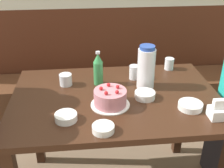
{
  "coord_description": "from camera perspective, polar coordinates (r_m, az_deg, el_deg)",
  "views": [
    {
      "loc": [
        -0.17,
        -1.38,
        1.56
      ],
      "look_at": [
        -0.02,
        0.05,
        0.8
      ],
      "focal_mm": 45.0,
      "sensor_mm": 36.0,
      "label": 1
    }
  ],
  "objects": [
    {
      "name": "bench_seat",
      "position": [
        2.58,
        -1.44,
        -3.4
      ],
      "size": [
        2.5,
        0.38,
        0.45
      ],
      "color": "#56331E",
      "rests_on": "ground_plane"
    },
    {
      "name": "dining_table",
      "position": [
        1.66,
        0.76,
        -5.6
      ],
      "size": [
        1.18,
        0.8,
        0.75
      ],
      "color": "#381E11",
      "rests_on": "ground_plane"
    },
    {
      "name": "birthday_cake",
      "position": [
        1.49,
        -0.37,
        -2.86
      ],
      "size": [
        0.21,
        0.21,
        0.11
      ],
      "color": "white",
      "rests_on": "dining_table"
    },
    {
      "name": "water_pitcher",
      "position": [
        1.65,
        6.96,
        3.38
      ],
      "size": [
        0.1,
        0.1,
        0.26
      ],
      "color": "white",
      "rests_on": "dining_table"
    },
    {
      "name": "soju_bottle",
      "position": [
        1.69,
        -2.82,
        3.08
      ],
      "size": [
        0.06,
        0.06,
        0.21
      ],
      "color": "#388E4C",
      "rests_on": "dining_table"
    },
    {
      "name": "napkin_holder",
      "position": [
        1.49,
        21.17,
        -5.15
      ],
      "size": [
        0.11,
        0.08,
        0.11
      ],
      "color": "white",
      "rests_on": "dining_table"
    },
    {
      "name": "bowl_soup_white",
      "position": [
        1.31,
        -1.8,
        -9.0
      ],
      "size": [
        0.1,
        0.1,
        0.03
      ],
      "color": "white",
      "rests_on": "dining_table"
    },
    {
      "name": "bowl_rice_small",
      "position": [
        1.4,
        -9.33,
        -6.65
      ],
      "size": [
        0.11,
        0.11,
        0.04
      ],
      "color": "white",
      "rests_on": "dining_table"
    },
    {
      "name": "bowl_side_dish",
      "position": [
        1.58,
        6.7,
        -2.22
      ],
      "size": [
        0.12,
        0.12,
        0.04
      ],
      "color": "white",
      "rests_on": "dining_table"
    },
    {
      "name": "bowl_sauce_shallow",
      "position": [
        1.53,
        15.62,
        -4.26
      ],
      "size": [
        0.13,
        0.13,
        0.03
      ],
      "color": "white",
      "rests_on": "dining_table"
    },
    {
      "name": "glass_water_tall",
      "position": [
        1.78,
        4.52,
        2.4
      ],
      "size": [
        0.06,
        0.06,
        0.09
      ],
      "color": "silver",
      "rests_on": "dining_table"
    },
    {
      "name": "glass_tumbler_short",
      "position": [
        1.72,
        -9.38,
        0.87
      ],
      "size": [
        0.08,
        0.08,
        0.07
      ],
      "color": "silver",
      "rests_on": "dining_table"
    },
    {
      "name": "glass_shot_small",
      "position": [
        1.95,
        11.54,
        4.04
      ],
      "size": [
        0.06,
        0.06,
        0.08
      ],
      "color": "silver",
      "rests_on": "dining_table"
    }
  ]
}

